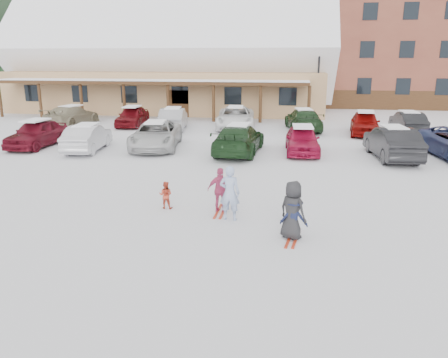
% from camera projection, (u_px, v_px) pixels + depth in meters
% --- Properties ---
extents(ground, '(160.00, 160.00, 0.00)m').
position_uv_depth(ground, '(209.00, 218.00, 13.53)').
color(ground, white).
rests_on(ground, ground).
extents(day_lodge, '(29.12, 12.50, 10.38)m').
position_uv_depth(day_lodge, '(170.00, 67.00, 40.40)').
color(day_lodge, tan).
rests_on(day_lodge, ground).
extents(alpine_hotel, '(31.48, 14.01, 21.48)m').
position_uv_depth(alpine_hotel, '(412.00, 19.00, 45.24)').
color(alpine_hotel, brown).
rests_on(alpine_hotel, ground).
extents(lamp_post, '(0.50, 0.25, 5.96)m').
position_uv_depth(lamp_post, '(318.00, 76.00, 34.69)').
color(lamp_post, black).
rests_on(lamp_post, ground).
extents(conifer_0, '(4.40, 4.40, 10.20)m').
position_uv_depth(conifer_0, '(13.00, 48.00, 44.40)').
color(conifer_0, black).
rests_on(conifer_0, ground).
extents(conifer_2, '(5.28, 5.28, 12.24)m').
position_uv_depth(conifer_2, '(41.00, 41.00, 56.11)').
color(conifer_2, black).
rests_on(conifer_2, ground).
extents(conifer_3, '(3.96, 3.96, 9.18)m').
position_uv_depth(conifer_3, '(324.00, 55.00, 53.13)').
color(conifer_3, black).
rests_on(conifer_3, ground).
extents(adult_skier, '(0.65, 0.44, 1.71)m').
position_uv_depth(adult_skier, '(230.00, 193.00, 13.19)').
color(adult_skier, '#96A8CE').
rests_on(adult_skier, ground).
extents(toddler_red, '(0.45, 0.35, 0.92)m').
position_uv_depth(toddler_red, '(166.00, 195.00, 14.30)').
color(toddler_red, '#BC3E28').
rests_on(toddler_red, ground).
extents(child_navy, '(0.82, 0.54, 1.18)m').
position_uv_depth(child_navy, '(294.00, 218.00, 11.84)').
color(child_navy, '#141A39').
rests_on(child_navy, ground).
extents(skis_child_navy, '(0.40, 1.41, 0.03)m').
position_uv_depth(skis_child_navy, '(293.00, 238.00, 12.00)').
color(skis_child_navy, '#B13019').
rests_on(skis_child_navy, ground).
extents(child_magenta, '(0.86, 0.36, 1.46)m').
position_uv_depth(child_magenta, '(221.00, 190.00, 13.90)').
color(child_magenta, '#BF3D69').
rests_on(child_magenta, ground).
extents(skis_child_magenta, '(0.21, 1.40, 0.03)m').
position_uv_depth(skis_child_magenta, '(221.00, 211.00, 14.10)').
color(skis_child_magenta, '#B13019').
rests_on(skis_child_magenta, ground).
extents(bystander_dark, '(0.95, 0.89, 1.63)m').
position_uv_depth(bystander_dark, '(292.00, 210.00, 11.82)').
color(bystander_dark, '#242426').
rests_on(bystander_dark, ground).
extents(parked_car_0, '(1.85, 4.41, 1.49)m').
position_uv_depth(parked_car_0, '(37.00, 133.00, 24.13)').
color(parked_car_0, maroon).
rests_on(parked_car_0, ground).
extents(parked_car_1, '(1.98, 4.39, 1.40)m').
position_uv_depth(parked_car_1, '(87.00, 138.00, 23.12)').
color(parked_car_1, silver).
rests_on(parked_car_1, ground).
extents(parked_car_2, '(3.15, 5.52, 1.45)m').
position_uv_depth(parked_car_2, '(156.00, 135.00, 23.77)').
color(parked_car_2, silver).
rests_on(parked_car_2, ground).
extents(parked_car_3, '(2.43, 5.28, 1.50)m').
position_uv_depth(parked_car_3, '(239.00, 139.00, 22.47)').
color(parked_car_3, '#1A371A').
rests_on(parked_car_3, ground).
extents(parked_car_4, '(1.84, 4.20, 1.41)m').
position_uv_depth(parked_car_4, '(302.00, 140.00, 22.56)').
color(parked_car_4, '#AA123A').
rests_on(parked_car_4, ground).
extents(parked_car_5, '(2.11, 4.91, 1.57)m').
position_uv_depth(parked_car_5, '(392.00, 143.00, 21.31)').
color(parked_car_5, black).
rests_on(parked_car_5, ground).
extents(parked_car_7, '(2.60, 5.16, 1.44)m').
position_uv_depth(parked_car_7, '(72.00, 116.00, 31.70)').
color(parked_car_7, gray).
rests_on(parked_car_7, ground).
extents(parked_car_8, '(1.93, 4.28, 1.43)m').
position_uv_depth(parked_car_8, '(132.00, 116.00, 31.39)').
color(parked_car_8, maroon).
rests_on(parked_car_8, ground).
extents(parked_car_9, '(2.25, 4.71, 1.49)m').
position_uv_depth(parked_car_9, '(173.00, 119.00, 29.92)').
color(parked_car_9, '#A3A3A7').
rests_on(parked_car_9, ground).
extents(parked_car_10, '(3.03, 5.71, 1.53)m').
position_uv_depth(parked_car_10, '(236.00, 118.00, 30.33)').
color(parked_car_10, white).
rests_on(parked_car_10, ground).
extents(parked_car_11, '(2.75, 5.24, 1.45)m').
position_uv_depth(parked_car_11, '(303.00, 120.00, 29.55)').
color(parked_car_11, '#1F3C1E').
rests_on(parked_car_11, ground).
extents(parked_car_12, '(2.21, 4.54, 1.49)m').
position_uv_depth(parked_car_12, '(365.00, 123.00, 27.98)').
color(parked_car_12, maroon).
rests_on(parked_car_12, ground).
extents(parked_car_13, '(1.63, 4.30, 1.40)m').
position_uv_depth(parked_car_13, '(408.00, 122.00, 28.55)').
color(parked_car_13, black).
rests_on(parked_car_13, ground).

